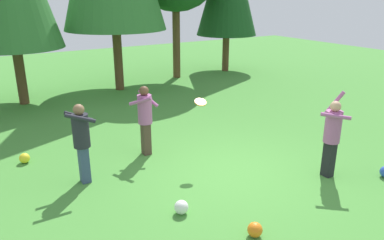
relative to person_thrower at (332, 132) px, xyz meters
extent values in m
plane|color=#478C38|center=(-1.69, 1.23, -1.01)|extent=(40.00, 40.00, 0.00)
cube|color=black|center=(0.00, 0.00, -0.61)|extent=(0.19, 0.22, 0.79)
cylinder|color=#A85693|center=(0.00, 0.00, 0.12)|extent=(0.34, 0.34, 0.69)
sphere|color=tan|center=(0.00, 0.00, 0.57)|extent=(0.22, 0.22, 0.22)
cylinder|color=#A85693|center=(-0.14, -0.14, 0.42)|extent=(0.47, 0.47, 0.13)
cylinder|color=#A85693|center=(0.14, 0.14, 0.59)|extent=(0.32, 0.32, 0.54)
cube|color=#4C382D|center=(-2.88, 3.10, -0.61)|extent=(0.19, 0.22, 0.80)
cylinder|color=#A85693|center=(-2.88, 3.10, 0.14)|extent=(0.34, 0.34, 0.70)
sphere|color=brown|center=(-2.88, 3.10, 0.60)|extent=(0.23, 0.23, 0.23)
cylinder|color=#A85693|center=(-2.72, 3.22, 0.36)|extent=(0.40, 0.46, 0.41)
cylinder|color=#A85693|center=(-3.03, 2.97, 0.40)|extent=(0.43, 0.51, 0.27)
cube|color=#38476B|center=(-4.58, 2.46, -0.61)|extent=(0.19, 0.22, 0.80)
cylinder|color=#23232D|center=(-4.58, 2.46, 0.14)|extent=(0.34, 0.34, 0.69)
sphere|color=#8C6647|center=(-4.58, 2.46, 0.58)|extent=(0.23, 0.23, 0.23)
cylinder|color=#23232D|center=(-4.54, 2.66, 0.38)|extent=(0.58, 0.18, 0.30)
cylinder|color=#23232D|center=(-4.61, 2.26, 0.46)|extent=(0.59, 0.18, 0.27)
cylinder|color=orange|center=(-2.00, 2.01, 0.46)|extent=(0.30, 0.29, 0.13)
sphere|color=white|center=(-3.45, 0.36, -0.88)|extent=(0.26, 0.26, 0.26)
sphere|color=yellow|center=(-5.54, 4.10, -0.89)|extent=(0.24, 0.24, 0.24)
sphere|color=orange|center=(-2.75, -0.84, -0.88)|extent=(0.25, 0.25, 0.25)
cylinder|color=brown|center=(-4.78, 9.40, 0.78)|extent=(0.34, 0.34, 3.58)
cylinder|color=brown|center=(2.01, 10.38, 0.87)|extent=(0.34, 0.34, 3.76)
cylinder|color=brown|center=(-1.10, 9.60, 1.17)|extent=(0.35, 0.35, 4.36)
cylinder|color=brown|center=(4.88, 10.47, 0.61)|extent=(0.33, 0.33, 3.24)
camera|label=1|loc=(-6.32, -4.75, 2.80)|focal=35.02mm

